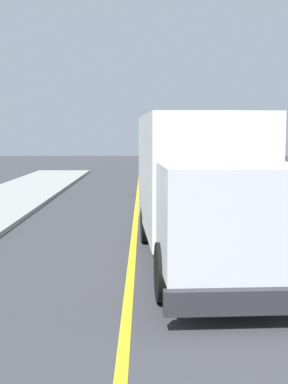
% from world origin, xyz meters
% --- Properties ---
extents(centre_line_yellow, '(0.16, 56.00, 0.01)m').
position_xyz_m(centre_line_yellow, '(0.00, 10.00, 0.00)').
color(centre_line_yellow, gold).
rests_on(centre_line_yellow, ground).
extents(box_truck, '(2.82, 7.31, 3.20)m').
position_xyz_m(box_truck, '(1.51, 9.23, 1.77)').
color(box_truck, silver).
rests_on(box_truck, ground).
extents(parked_car_near, '(1.81, 4.40, 1.67)m').
position_xyz_m(parked_car_near, '(1.69, 15.52, 0.79)').
color(parked_car_near, silver).
rests_on(parked_car_near, ground).
extents(parked_car_mid, '(1.96, 4.46, 1.67)m').
position_xyz_m(parked_car_mid, '(1.99, 21.86, 0.79)').
color(parked_car_mid, '#4C564C').
rests_on(parked_car_mid, ground).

